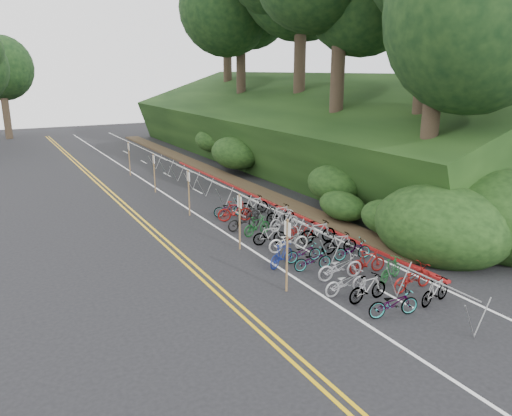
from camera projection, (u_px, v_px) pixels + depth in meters
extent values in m
plane|color=black|center=(289.00, 295.00, 17.47)|extent=(120.00, 120.00, 0.00)
cube|color=gold|center=(146.00, 228.00, 24.92)|extent=(0.12, 80.00, 0.01)
cube|color=gold|center=(151.00, 227.00, 25.06)|extent=(0.12, 80.00, 0.01)
cube|color=silver|center=(204.00, 219.00, 26.38)|extent=(0.12, 80.00, 0.01)
cube|color=silver|center=(272.00, 209.00, 28.33)|extent=(0.12, 80.00, 0.01)
cube|color=silver|center=(396.00, 299.00, 17.22)|extent=(0.10, 1.60, 0.01)
cube|color=silver|center=(300.00, 246.00, 22.29)|extent=(0.10, 1.60, 0.01)
cube|color=silver|center=(239.00, 214.00, 27.35)|extent=(0.10, 1.60, 0.01)
cube|color=silver|center=(197.00, 191.00, 32.42)|extent=(0.10, 1.60, 0.01)
cube|color=silver|center=(167.00, 175.00, 37.48)|extent=(0.10, 1.60, 0.01)
cube|color=silver|center=(144.00, 162.00, 42.55)|extent=(0.10, 1.60, 0.01)
cube|color=silver|center=(126.00, 152.00, 47.61)|extent=(0.10, 1.60, 0.01)
cube|color=maroon|center=(262.00, 199.00, 30.23)|extent=(0.25, 28.00, 0.10)
cube|color=black|center=(285.00, 129.00, 41.55)|extent=(12.32, 44.00, 9.11)
cube|color=#382819|center=(207.00, 169.00, 38.99)|extent=(1.40, 44.00, 0.16)
ellipsoid|color=#284C19|center=(386.00, 217.00, 23.06)|extent=(2.00, 2.80, 1.60)
ellipsoid|color=#284C19|center=(334.00, 184.00, 27.52)|extent=(2.60, 3.64, 2.08)
ellipsoid|color=#284C19|center=(294.00, 158.00, 33.02)|extent=(2.20, 3.08, 1.76)
ellipsoid|color=#284C19|center=(235.00, 153.00, 37.55)|extent=(3.00, 4.20, 2.40)
ellipsoid|color=#284C19|center=(211.00, 140.00, 42.90)|extent=(2.40, 3.36, 1.92)
ellipsoid|color=#284C19|center=(206.00, 127.00, 46.70)|extent=(2.80, 3.92, 2.24)
ellipsoid|color=#284C19|center=(342.00, 206.00, 25.54)|extent=(1.80, 2.52, 1.44)
ellipsoid|color=#284C19|center=(273.00, 140.00, 36.61)|extent=(3.20, 4.48, 2.56)
ellipsoid|color=black|center=(442.00, 226.00, 21.28)|extent=(5.28, 6.16, 3.52)
ellipsoid|color=black|center=(509.00, 217.00, 21.77)|extent=(6.24, 7.28, 4.16)
cylinder|color=#2D2319|center=(428.00, 146.00, 23.29)|extent=(0.82, 0.82, 5.95)
ellipsoid|color=black|center=(440.00, 23.00, 21.83)|extent=(8.13, 8.13, 7.73)
cylinder|color=#2D2319|center=(422.00, 92.00, 26.37)|extent=(0.89, 0.89, 7.32)
cylinder|color=#2D2319|center=(337.00, 98.00, 31.11)|extent=(0.87, 0.87, 6.86)
cylinder|color=#2D2319|center=(299.00, 77.00, 38.71)|extent=(0.91, 0.91, 7.78)
cylinder|color=#2D2319|center=(241.00, 88.00, 45.29)|extent=(0.84, 0.84, 6.41)
ellipsoid|color=black|center=(241.00, 20.00, 43.74)|extent=(8.54, 8.54, 8.11)
cylinder|color=#2D2319|center=(228.00, 74.00, 52.89)|extent=(0.89, 0.89, 7.32)
ellipsoid|color=black|center=(227.00, 6.00, 51.09)|extent=(10.17, 10.17, 9.66)
cylinder|color=#2D2319|center=(6.00, 114.00, 56.16)|extent=(0.79, 0.79, 5.49)
ellipsoid|color=black|center=(0.00, 69.00, 54.85)|extent=(7.12, 7.12, 6.76)
cylinder|color=gray|center=(436.00, 281.00, 15.72)|extent=(0.05, 3.35, 0.05)
cylinder|color=gray|center=(470.00, 322.00, 14.42)|extent=(0.61, 0.04, 1.19)
cylinder|color=gray|center=(482.00, 317.00, 14.68)|extent=(0.61, 0.04, 1.19)
cylinder|color=gray|center=(392.00, 282.00, 17.08)|extent=(0.61, 0.04, 1.19)
cylinder|color=gray|center=(404.00, 279.00, 17.34)|extent=(0.61, 0.04, 1.19)
cylinder|color=gray|center=(312.00, 228.00, 21.09)|extent=(0.05, 3.00, 0.05)
cylinder|color=gray|center=(326.00, 253.00, 19.93)|extent=(0.58, 0.04, 1.13)
cylinder|color=gray|center=(337.00, 250.00, 20.19)|extent=(0.58, 0.04, 1.13)
cylinder|color=gray|center=(288.00, 233.00, 22.29)|extent=(0.58, 0.04, 1.13)
cylinder|color=gray|center=(299.00, 231.00, 22.55)|extent=(0.58, 0.04, 1.13)
cylinder|color=gray|center=(255.00, 202.00, 25.31)|extent=(0.05, 3.00, 0.05)
cylinder|color=gray|center=(264.00, 221.00, 24.15)|extent=(0.58, 0.04, 1.13)
cylinder|color=gray|center=(274.00, 219.00, 24.41)|extent=(0.58, 0.04, 1.13)
cylinder|color=gray|center=(238.00, 207.00, 26.52)|extent=(0.58, 0.04, 1.13)
cylinder|color=gray|center=(247.00, 206.00, 26.77)|extent=(0.58, 0.04, 1.13)
cylinder|color=gray|center=(215.00, 183.00, 29.53)|extent=(0.05, 3.00, 0.05)
cylinder|color=gray|center=(220.00, 198.00, 28.37)|extent=(0.58, 0.04, 1.13)
cylinder|color=gray|center=(229.00, 197.00, 28.63)|extent=(0.58, 0.04, 1.13)
cylinder|color=gray|center=(201.00, 188.00, 30.74)|extent=(0.58, 0.04, 1.13)
cylinder|color=gray|center=(210.00, 187.00, 31.00)|extent=(0.58, 0.04, 1.13)
cylinder|color=gray|center=(184.00, 169.00, 33.75)|extent=(0.05, 3.00, 0.05)
cylinder|color=gray|center=(188.00, 181.00, 32.59)|extent=(0.58, 0.04, 1.13)
cylinder|color=gray|center=(196.00, 180.00, 32.85)|extent=(0.58, 0.04, 1.13)
cylinder|color=gray|center=(174.00, 174.00, 34.96)|extent=(0.58, 0.04, 1.13)
cylinder|color=gray|center=(181.00, 173.00, 35.22)|extent=(0.58, 0.04, 1.13)
cylinder|color=gray|center=(161.00, 158.00, 37.97)|extent=(0.05, 3.00, 0.05)
cylinder|color=gray|center=(163.00, 168.00, 36.81)|extent=(0.58, 0.04, 1.13)
cylinder|color=gray|center=(171.00, 168.00, 37.07)|extent=(0.58, 0.04, 1.13)
cylinder|color=gray|center=(152.00, 162.00, 39.18)|extent=(0.58, 0.04, 1.13)
cylinder|color=gray|center=(159.00, 162.00, 39.44)|extent=(0.58, 0.04, 1.13)
cylinder|color=brown|center=(287.00, 256.00, 17.46)|extent=(0.08, 0.08, 2.69)
cube|color=silver|center=(287.00, 229.00, 17.20)|extent=(0.02, 0.40, 0.50)
cylinder|color=brown|center=(240.00, 222.00, 21.64)|extent=(0.08, 0.08, 2.50)
cube|color=silver|center=(239.00, 202.00, 21.39)|extent=(0.02, 0.40, 0.50)
cylinder|color=brown|center=(189.00, 193.00, 26.70)|extent=(0.08, 0.08, 2.50)
cube|color=silver|center=(188.00, 177.00, 26.46)|extent=(0.02, 0.40, 0.50)
cylinder|color=brown|center=(154.00, 173.00, 31.77)|extent=(0.08, 0.08, 2.50)
cube|color=silver|center=(154.00, 159.00, 31.52)|extent=(0.02, 0.40, 0.50)
cylinder|color=brown|center=(129.00, 159.00, 36.83)|extent=(0.08, 0.08, 2.50)
cube|color=silver|center=(128.00, 147.00, 36.59)|extent=(0.02, 0.40, 0.50)
imported|color=navy|center=(282.00, 255.00, 19.98)|extent=(1.09, 1.64, 0.96)
imported|color=slate|center=(393.00, 303.00, 15.89)|extent=(0.97, 1.85, 0.92)
imported|color=slate|center=(435.00, 291.00, 16.76)|extent=(0.70, 1.60, 0.93)
imported|color=slate|center=(368.00, 288.00, 16.92)|extent=(0.49, 1.64, 0.98)
imported|color=maroon|center=(412.00, 278.00, 17.78)|extent=(0.71, 1.85, 0.96)
imported|color=#9E9EA3|center=(346.00, 282.00, 17.47)|extent=(0.68, 1.76, 0.91)
imported|color=#144C1E|center=(391.00, 269.00, 18.57)|extent=(0.94, 1.60, 0.93)
imported|color=#9E9EA3|center=(340.00, 267.00, 18.73)|extent=(0.85, 1.94, 0.99)
imported|color=maroon|center=(368.00, 262.00, 19.27)|extent=(0.66, 1.63, 0.95)
imported|color=slate|center=(313.00, 260.00, 19.60)|extent=(0.80, 1.66, 0.84)
imported|color=slate|center=(352.00, 250.00, 20.66)|extent=(0.90, 1.74, 0.87)
imported|color=slate|center=(303.00, 252.00, 20.43)|extent=(0.74, 1.64, 0.83)
imported|color=slate|center=(339.00, 243.00, 21.30)|extent=(0.83, 1.66, 0.96)
imported|color=beige|center=(288.00, 241.00, 21.59)|extent=(0.86, 1.93, 0.98)
imported|color=slate|center=(318.00, 232.00, 22.55)|extent=(0.73, 1.85, 1.08)
imported|color=slate|center=(270.00, 235.00, 22.40)|extent=(0.80, 1.61, 0.93)
imported|color=maroon|center=(299.00, 230.00, 23.28)|extent=(0.58, 1.62, 0.85)
imported|color=#144C1E|center=(257.00, 226.00, 23.71)|extent=(0.72, 1.62, 0.94)
imported|color=#9E9EA3|center=(284.00, 220.00, 24.40)|extent=(0.65, 1.78, 1.04)
imported|color=black|center=(243.00, 221.00, 24.52)|extent=(0.77, 1.83, 0.94)
imported|color=slate|center=(280.00, 214.00, 25.52)|extent=(0.51, 1.70, 1.01)
imported|color=maroon|center=(235.00, 211.00, 25.86)|extent=(1.10, 1.88, 1.09)
imported|color=black|center=(263.00, 211.00, 26.38)|extent=(0.60, 1.63, 0.85)
imported|color=slate|center=(229.00, 208.00, 26.77)|extent=(0.81, 1.74, 0.88)
imported|color=slate|center=(254.00, 204.00, 27.26)|extent=(0.60, 1.75, 1.03)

